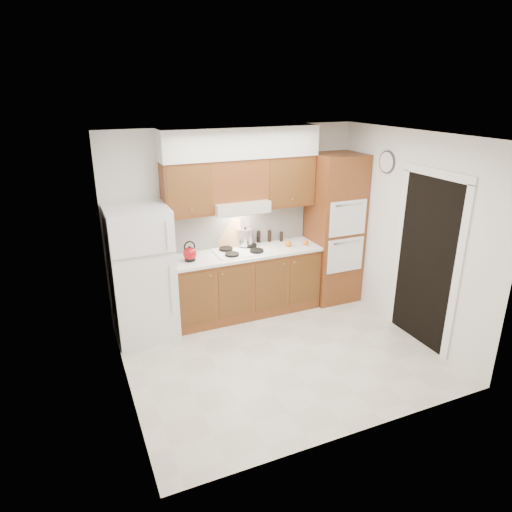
{
  "coord_description": "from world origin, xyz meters",
  "views": [
    {
      "loc": [
        -2.18,
        -4.31,
        3.08
      ],
      "look_at": [
        -0.13,
        0.45,
        1.15
      ],
      "focal_mm": 32.0,
      "sensor_mm": 36.0,
      "label": 1
    }
  ],
  "objects_px": {
    "oven_cabinet": "(334,229)",
    "stock_pot": "(245,237)",
    "kettle": "(190,254)",
    "fridge": "(142,274)"
  },
  "relations": [
    {
      "from": "stock_pot",
      "to": "kettle",
      "type": "bearing_deg",
      "value": -164.89
    },
    {
      "from": "oven_cabinet",
      "to": "stock_pot",
      "type": "bearing_deg",
      "value": 171.47
    },
    {
      "from": "fridge",
      "to": "oven_cabinet",
      "type": "distance_m",
      "value": 2.86
    },
    {
      "from": "fridge",
      "to": "kettle",
      "type": "relative_size",
      "value": 9.67
    },
    {
      "from": "kettle",
      "to": "oven_cabinet",
      "type": "bearing_deg",
      "value": -19.55
    },
    {
      "from": "fridge",
      "to": "stock_pot",
      "type": "relative_size",
      "value": 7.51
    },
    {
      "from": "fridge",
      "to": "kettle",
      "type": "bearing_deg",
      "value": -0.0
    },
    {
      "from": "stock_pot",
      "to": "fridge",
      "type": "bearing_deg",
      "value": -171.11
    },
    {
      "from": "kettle",
      "to": "stock_pot",
      "type": "xyz_separation_m",
      "value": [
        0.87,
        0.24,
        0.05
      ]
    },
    {
      "from": "oven_cabinet",
      "to": "kettle",
      "type": "relative_size",
      "value": 12.37
    }
  ]
}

